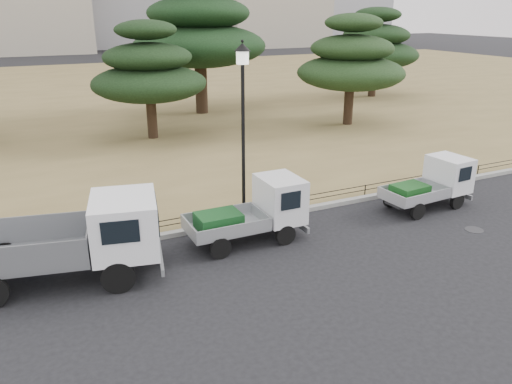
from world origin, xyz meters
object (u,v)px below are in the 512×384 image
truck_kei_front (254,211)px  street_lamp (243,103)px  truck_kei_rear (432,184)px  tarp_pile (11,242)px  truck_large (72,238)px

truck_kei_front → street_lamp: street_lamp is taller
truck_kei_rear → tarp_pile: truck_kei_rear is taller
truck_kei_rear → tarp_pile: (-14.01, 1.98, -0.32)m
truck_kei_front → tarp_pile: bearing=165.5°
truck_large → truck_kei_front: size_ratio=1.48×
truck_kei_front → truck_kei_rear: 7.09m
truck_kei_front → tarp_pile: truck_kei_front is taller
truck_large → street_lamp: size_ratio=0.94×
truck_large → street_lamp: 6.66m
truck_kei_front → street_lamp: (0.37, 1.64, 3.08)m
truck_kei_rear → truck_kei_front: bearing=174.3°
street_lamp → truck_kei_front: bearing=-102.7°
truck_large → tarp_pile: 2.59m
truck_kei_front → tarp_pile: 7.16m
truck_large → street_lamp: bearing=29.2°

